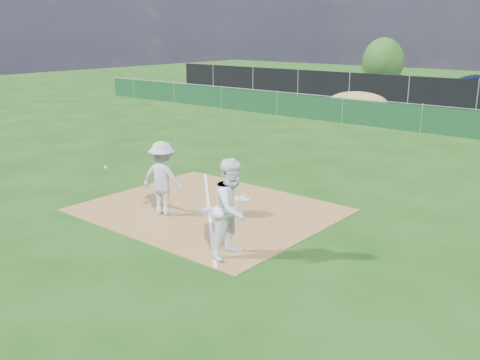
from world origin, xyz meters
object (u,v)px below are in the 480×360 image
(play_at_first, at_px, (163,178))
(runner, at_px, (232,208))
(car_left, at_px, (394,84))
(tree_left, at_px, (383,62))
(first_base, at_px, (210,211))

(play_at_first, xyz_separation_m, runner, (2.95, -0.81, 0.08))
(car_left, distance_m, tree_left, 6.01)
(first_base, distance_m, play_at_first, 1.44)
(car_left, bearing_deg, play_at_first, 175.98)
(runner, xyz_separation_m, car_left, (-9.18, 28.15, -0.21))
(runner, height_order, car_left, runner)
(car_left, bearing_deg, runner, -178.79)
(play_at_first, distance_m, tree_left, 33.63)
(runner, height_order, tree_left, tree_left)
(first_base, bearing_deg, tree_left, 108.15)
(car_left, bearing_deg, tree_left, 16.77)
(play_at_first, distance_m, car_left, 28.04)
(play_at_first, relative_size, runner, 1.21)
(play_at_first, height_order, tree_left, tree_left)
(first_base, relative_size, tree_left, 0.10)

